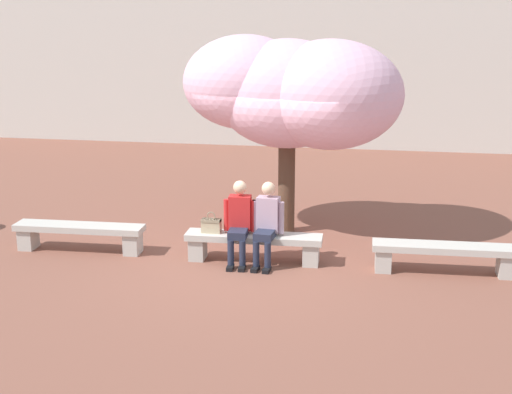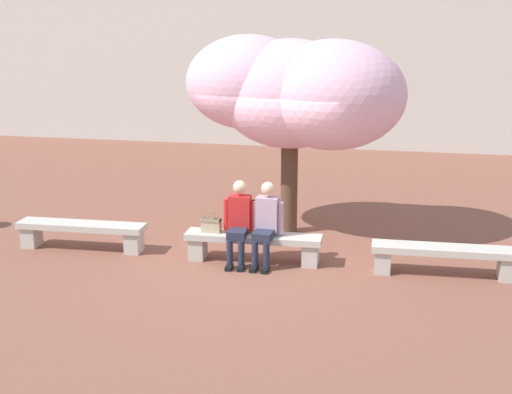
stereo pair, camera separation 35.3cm
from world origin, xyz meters
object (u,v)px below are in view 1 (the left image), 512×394
object	(u,v)px
stone_bench_near_west	(254,243)
handbag	(211,225)
stone_bench_center	(445,254)
stone_bench_west_end	(79,233)
person_seated_left	(239,219)
cherry_tree_main	(293,91)
person_seated_right	(267,221)

from	to	relation	value
stone_bench_near_west	handbag	bearing A→B (deg)	-177.44
stone_bench_near_west	stone_bench_center	size ratio (longest dim) A/B	1.00
stone_bench_near_west	stone_bench_west_end	bearing A→B (deg)	180.00
stone_bench_center	handbag	world-z (taller)	handbag
stone_bench_center	person_seated_left	bearing A→B (deg)	-179.02
stone_bench_west_end	cherry_tree_main	bearing A→B (deg)	27.01
handbag	cherry_tree_main	xyz separation A→B (m)	(1.05, 1.70, 1.93)
stone_bench_center	person_seated_right	xyz separation A→B (m)	(-2.69, -0.05, 0.39)
person_seated_right	cherry_tree_main	world-z (taller)	cherry_tree_main
cherry_tree_main	person_seated_right	bearing A→B (deg)	-95.33
stone_bench_near_west	person_seated_left	world-z (taller)	person_seated_left
stone_bench_near_west	handbag	world-z (taller)	handbag
stone_bench_west_end	stone_bench_near_west	distance (m)	2.90
stone_bench_west_end	stone_bench_center	xyz separation A→B (m)	(5.81, 0.00, 0.00)
stone_bench_west_end	handbag	bearing A→B (deg)	-0.77
stone_bench_center	person_seated_right	distance (m)	2.72
stone_bench_west_end	stone_bench_near_west	xyz separation A→B (m)	(2.90, 0.00, 0.00)
stone_bench_west_end	stone_bench_near_west	size ratio (longest dim) A/B	1.00
stone_bench_west_end	person_seated_right	xyz separation A→B (m)	(3.12, -0.05, 0.39)
stone_bench_near_west	person_seated_left	distance (m)	0.45
handbag	stone_bench_west_end	bearing A→B (deg)	179.23
person_seated_left	stone_bench_west_end	bearing A→B (deg)	178.86
person_seated_left	stone_bench_near_west	bearing A→B (deg)	13.79
stone_bench_west_end	cherry_tree_main	size ratio (longest dim) A/B	0.57
stone_bench_center	cherry_tree_main	xyz separation A→B (m)	(-2.53, 1.67, 2.19)
stone_bench_west_end	cherry_tree_main	distance (m)	4.29
stone_bench_near_west	stone_bench_center	distance (m)	2.90
stone_bench_near_west	person_seated_left	xyz separation A→B (m)	(-0.22, -0.05, 0.39)
person_seated_left	cherry_tree_main	distance (m)	2.57
handbag	cherry_tree_main	world-z (taller)	cherry_tree_main
stone_bench_center	cherry_tree_main	world-z (taller)	cherry_tree_main
stone_bench_west_end	stone_bench_near_west	bearing A→B (deg)	0.00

